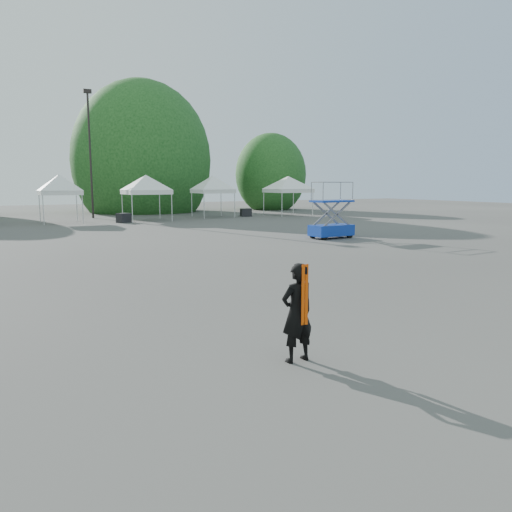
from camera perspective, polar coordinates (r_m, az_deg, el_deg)
name	(u,v)px	position (r m, az deg, el deg)	size (l,w,h in m)	color
ground	(241,321)	(10.03, -1.67, -7.48)	(120.00, 120.00, 0.00)	#474442
light_pole_east	(90,147)	(41.38, -18.45, 11.77)	(0.60, 0.25, 9.80)	black
tree_mid_e	(142,161)	(49.50, -12.89, 10.56)	(5.12, 5.12, 7.79)	#382314
tree_far_e	(271,174)	(52.68, 1.69, 9.30)	(3.84, 3.84, 5.84)	#382314
tent_e	(59,178)	(37.07, -21.57, 8.26)	(3.79, 3.79, 3.88)	silver
tent_f	(146,179)	(37.44, -12.49, 8.63)	(4.34, 4.34, 3.88)	silver
tent_g	(213,179)	(40.75, -4.98, 8.76)	(4.01, 4.01, 3.88)	silver
tent_h	(288,179)	(43.23, 3.69, 8.75)	(4.62, 4.62, 3.88)	silver
man	(297,313)	(7.68, 4.73, -6.47)	(0.59, 0.41, 1.54)	black
scissor_lift	(332,210)	(25.12, 8.65, 5.22)	(2.23, 1.22, 2.79)	#0B2193
crate_mid	(124,218)	(35.99, -14.89, 4.23)	(0.85, 0.66, 0.66)	black
crate_east	(246,213)	(41.34, -1.16, 4.99)	(0.84, 0.65, 0.65)	black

